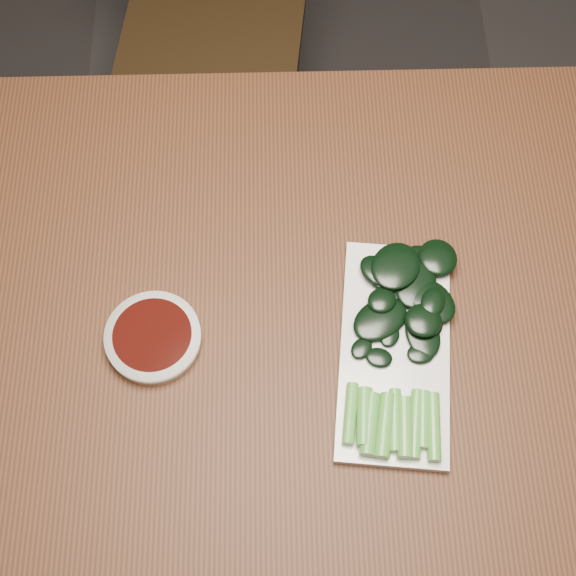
{
  "coord_description": "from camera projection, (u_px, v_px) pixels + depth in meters",
  "views": [
    {
      "loc": [
        -0.04,
        -0.44,
        1.74
      ],
      "look_at": [
        -0.03,
        0.02,
        0.76
      ],
      "focal_mm": 50.0,
      "sensor_mm": 36.0,
      "label": 1
    }
  ],
  "objects": [
    {
      "name": "table",
      "position": [
        309.0,
        324.0,
        1.15
      ],
      "size": [
        1.4,
        0.8,
        0.75
      ],
      "color": "#442513",
      "rests_on": "ground"
    },
    {
      "name": "ground",
      "position": [
        302.0,
        442.0,
        1.77
      ],
      "size": [
        6.0,
        6.0,
        0.0
      ],
      "primitive_type": "plane",
      "color": "#2B2828",
      "rests_on": "ground"
    },
    {
      "name": "gai_lan",
      "position": [
        403.0,
        338.0,
        1.04
      ],
      "size": [
        0.17,
        0.31,
        0.03
      ],
      "color": "#52A238",
      "rests_on": "serving_plate"
    },
    {
      "name": "sauce_bowl",
      "position": [
        153.0,
        338.0,
        1.05
      ],
      "size": [
        0.13,
        0.13,
        0.03
      ],
      "color": "silver",
      "rests_on": "table"
    },
    {
      "name": "serving_plate",
      "position": [
        394.0,
        351.0,
        1.05
      ],
      "size": [
        0.17,
        0.32,
        0.01
      ],
      "rotation": [
        0.0,
        0.0,
        -0.11
      ],
      "color": "silver",
      "rests_on": "table"
    },
    {
      "name": "chair_far",
      "position": [
        212.0,
        10.0,
        1.66
      ],
      "size": [
        0.42,
        0.42,
        0.89
      ],
      "rotation": [
        0.0,
        0.0,
        -0.12
      ],
      "color": "black",
      "rests_on": "ground"
    }
  ]
}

